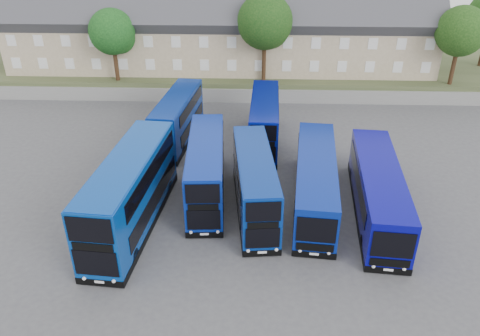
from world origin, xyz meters
name	(u,v)px	position (x,y,z in m)	size (l,w,h in m)	color
ground	(234,236)	(0.00, 0.00, 0.00)	(120.00, 120.00, 0.00)	#47474C
retaining_wall	(245,96)	(0.00, 24.00, 0.75)	(70.00, 0.40, 1.50)	slate
earth_bank	(247,66)	(0.00, 34.00, 1.00)	(80.00, 20.00, 2.00)	#3F4B2A
terrace_row	(220,28)	(-3.00, 30.00, 6.60)	(48.00, 10.40, 11.20)	tan
dd_front_left	(131,193)	(-6.71, 1.11, 2.39)	(3.86, 12.40, 4.86)	#083B9A
dd_front_mid	(206,171)	(-2.24, 4.88, 2.07)	(3.13, 10.74, 4.21)	#082493
dd_front_right	(255,185)	(1.25, 3.08, 2.02)	(3.42, 10.55, 4.12)	navy
dd_rear_left	(178,119)	(-5.73, 14.21, 2.01)	(3.43, 10.50, 4.10)	navy
dd_rear_right	(264,122)	(1.99, 13.87, 2.02)	(2.69, 10.45, 4.12)	#07138B
coach_east_a	(315,182)	(5.48, 4.18, 1.70)	(3.88, 12.86, 3.46)	navy
coach_east_b	(377,192)	(9.54, 2.96, 1.71)	(3.83, 12.92, 3.48)	#07078C
tree_west	(114,33)	(-13.85, 25.10, 7.05)	(4.80, 4.80, 7.65)	#382314
tree_mid	(266,24)	(2.15, 25.60, 8.07)	(5.76, 5.76, 9.18)	#382314
tree_east	(462,33)	(22.15, 25.10, 7.39)	(5.12, 5.12, 8.16)	#382314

